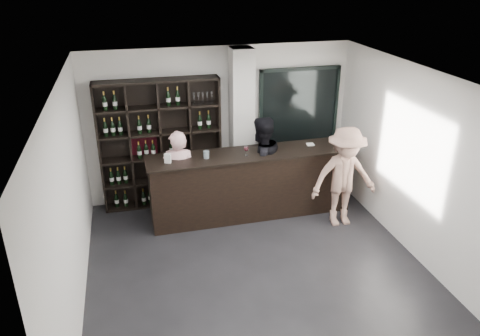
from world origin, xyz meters
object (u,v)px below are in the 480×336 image
object	(u,v)px
customer	(344,177)
taster_pink	(179,177)
taster_black	(261,165)
wine_shelf	(161,144)
tasting_counter	(251,184)

from	to	relation	value
customer	taster_pink	bearing A→B (deg)	165.09
taster_pink	taster_black	world-z (taller)	taster_black
taster_pink	customer	bearing A→B (deg)	170.81
taster_pink	taster_black	distance (m)	1.47
taster_pink	wine_shelf	bearing A→B (deg)	-65.06
tasting_counter	taster_pink	size ratio (longest dim) A/B	2.17
customer	wine_shelf	bearing A→B (deg)	154.29
taster_pink	taster_black	bearing A→B (deg)	-172.80
taster_pink	customer	size ratio (longest dim) A/B	0.94
tasting_counter	customer	bearing A→B (deg)	-26.71
tasting_counter	taster_black	xyz separation A→B (m)	(0.20, 0.10, 0.30)
tasting_counter	taster_black	size ratio (longest dim) A/B	2.03
taster_pink	customer	xyz separation A→B (m)	(2.72, -0.80, 0.05)
customer	taster_black	bearing A→B (deg)	148.87
taster_black	customer	xyz separation A→B (m)	(1.25, -0.80, -0.01)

